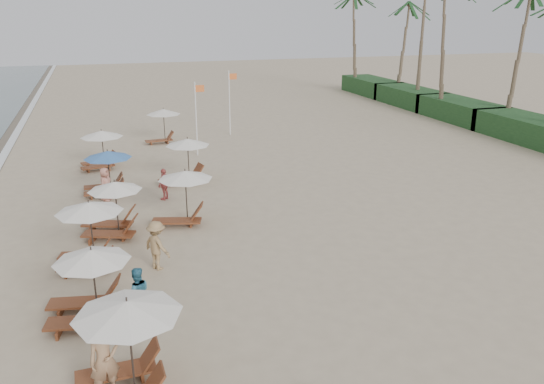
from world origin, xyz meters
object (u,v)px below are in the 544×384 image
object	(u,v)px
lounger_station_4	(105,171)
inland_station_1	(184,158)
inland_station_0	(181,193)
lounger_station_2	(86,232)
beachgoer_near	(104,360)
beachgoer_mid_a	(137,294)
lounger_station_3	(110,210)
beachgoer_mid_b	(157,245)
lounger_station_1	(85,287)
inland_station_2	(162,121)
beachgoer_far_b	(105,184)
beachgoer_far_a	(164,184)
flag_pole_near	(197,115)
lounger_station_0	(122,345)
lounger_station_5	(99,148)

from	to	relation	value
lounger_station_4	inland_station_1	bearing A→B (deg)	9.23
inland_station_0	inland_station_1	xyz separation A→B (m)	(1.02, 5.71, -0.05)
lounger_station_2	beachgoer_near	size ratio (longest dim) A/B	1.28
inland_station_0	beachgoer_mid_a	distance (m)	7.34
lounger_station_3	beachgoer_mid_a	distance (m)	6.69
lounger_station_3	beachgoer_mid_b	xyz separation A→B (m)	(1.38, -3.56, -0.15)
lounger_station_1	inland_station_2	size ratio (longest dim) A/B	1.03
lounger_station_2	lounger_station_4	xyz separation A→B (m)	(0.83, 8.03, -0.14)
lounger_station_3	beachgoer_far_b	size ratio (longest dim) A/B	1.63
inland_station_2	beachgoer_far_a	size ratio (longest dim) A/B	1.69
inland_station_1	beachgoer_near	bearing A→B (deg)	-105.38
beachgoer_mid_a	beachgoer_far_a	world-z (taller)	beachgoer_mid_a
lounger_station_3	inland_station_0	size ratio (longest dim) A/B	0.93
lounger_station_4	inland_station_1	xyz separation A→B (m)	(3.87, 0.63, 0.17)
lounger_station_3	inland_station_0	xyz separation A→B (m)	(2.83, 0.26, 0.35)
lounger_station_2	inland_station_0	size ratio (longest dim) A/B	0.89
inland_station_0	flag_pole_near	world-z (taller)	flag_pole_near
lounger_station_2	lounger_station_4	bearing A→B (deg)	84.07
lounger_station_0	beachgoer_near	world-z (taller)	lounger_station_0
beachgoer_near	beachgoer_far_b	distance (m)	14.13
inland_station_0	beachgoer_far_a	distance (m)	3.41
inland_station_0	inland_station_2	distance (m)	14.95
inland_station_2	flag_pole_near	xyz separation A→B (m)	(1.63, -3.92, 0.97)
lounger_station_5	flag_pole_near	size ratio (longest dim) A/B	0.57
lounger_station_4	beachgoer_mid_a	distance (m)	12.03
lounger_station_0	inland_station_0	distance (m)	10.51
lounger_station_0	beachgoer_far_a	world-z (taller)	lounger_station_0
beachgoer_near	beachgoer_mid_a	world-z (taller)	beachgoer_near
inland_station_0	lounger_station_1	bearing A→B (deg)	-119.80
lounger_station_2	inland_station_0	xyz separation A→B (m)	(3.68, 2.94, 0.08)
lounger_station_2	inland_station_0	distance (m)	4.72
lounger_station_1	flag_pole_near	world-z (taller)	flag_pole_near
lounger_station_4	lounger_station_3	bearing A→B (deg)	-89.76
lounger_station_0	lounger_station_4	distance (m)	15.18
lounger_station_3	beachgoer_far_a	bearing A→B (deg)	54.86
lounger_station_1	inland_station_1	size ratio (longest dim) A/B	0.92
lounger_station_0	beachgoer_mid_a	size ratio (longest dim) A/B	1.63
lounger_station_3	inland_station_2	bearing A→B (deg)	75.66
inland_station_2	beachgoer_far_a	world-z (taller)	inland_station_2
lounger_station_0	inland_station_2	xyz separation A→B (m)	(3.97, 25.01, 0.20)
inland_station_1	beachgoer_mid_a	size ratio (longest dim) A/B	1.77
inland_station_0	beachgoer_mid_b	xyz separation A→B (m)	(-1.45, -3.82, -0.50)
inland_station_1	beachgoer_near	size ratio (longest dim) A/B	1.48
inland_station_1	beachgoer_far_b	bearing A→B (deg)	-157.19
inland_station_1	beachgoer_mid_a	distance (m)	13.09
beachgoer_far_b	inland_station_2	bearing A→B (deg)	7.20
lounger_station_1	inland_station_2	distance (m)	21.95
lounger_station_2	lounger_station_4	distance (m)	8.07
lounger_station_5	inland_station_0	distance (m)	10.24
inland_station_1	beachgoer_near	xyz separation A→B (m)	(-4.34, -15.76, -0.35)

